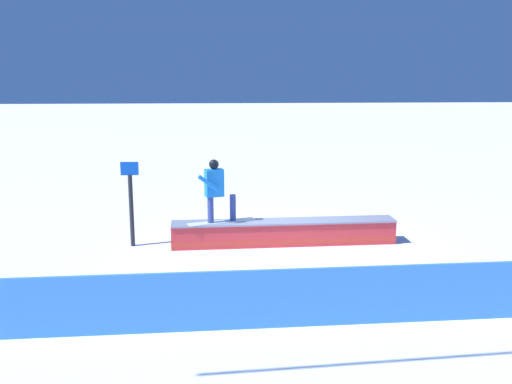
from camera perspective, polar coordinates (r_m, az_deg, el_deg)
ground_plane at (r=13.39m, az=2.80°, el=-5.23°), size 120.00×120.00×0.00m
grind_box at (r=13.32m, az=2.81°, el=-4.16°), size 5.21×0.75×0.57m
snowboarder at (r=12.89m, az=-4.00°, el=0.31°), size 1.58×0.75×1.46m
safety_fence at (r=9.17m, az=5.93°, el=-10.39°), size 13.88×0.52×0.96m
trail_marker at (r=13.31m, az=-12.36°, el=-0.93°), size 0.40×0.10×1.96m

